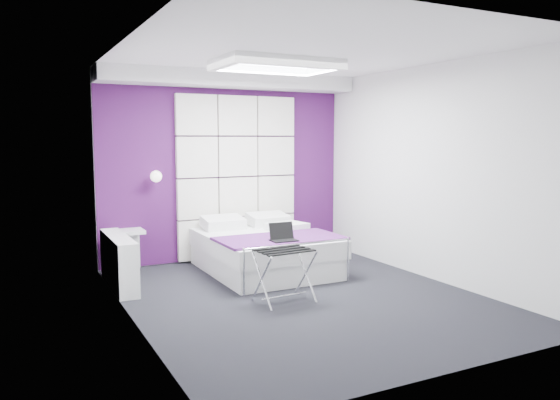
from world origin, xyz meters
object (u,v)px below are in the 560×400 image
object	(u,v)px
bed	(264,250)
laptop	(282,236)
radiator	(119,261)
nightstand	(127,232)
luggage_rack	(284,276)
wall_lamp	(155,176)

from	to	relation	value
bed	laptop	xyz separation A→B (m)	(-0.07, -0.64, 0.29)
radiator	laptop	size ratio (longest dim) A/B	3.98
nightstand	luggage_rack	xyz separation A→B (m)	(1.20, -2.10, -0.24)
bed	laptop	bearing A→B (deg)	-95.85
luggage_rack	bed	bearing A→B (deg)	69.54
wall_lamp	luggage_rack	size ratio (longest dim) A/B	0.27
radiator	bed	bearing A→B (deg)	-2.39
nightstand	radiator	bearing A→B (deg)	-108.43
wall_lamp	luggage_rack	xyz separation A→B (m)	(0.80, -2.14, -0.94)
luggage_rack	laptop	xyz separation A→B (m)	(0.32, 0.66, 0.29)
radiator	bed	world-z (taller)	bed
wall_lamp	bed	size ratio (longest dim) A/B	0.08
nightstand	luggage_rack	bearing A→B (deg)	-60.16
wall_lamp	nightstand	bearing A→B (deg)	-174.29
bed	luggage_rack	world-z (taller)	bed
bed	laptop	size ratio (longest dim) A/B	6.04
luggage_rack	radiator	bearing A→B (deg)	132.33
radiator	nightstand	xyz separation A→B (m)	(0.24, 0.72, 0.22)
wall_lamp	nightstand	xyz separation A→B (m)	(-0.40, -0.04, -0.70)
luggage_rack	laptop	world-z (taller)	laptop
nightstand	laptop	xyz separation A→B (m)	(1.52, -1.44, 0.05)
luggage_rack	laptop	bearing A→B (deg)	60.20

